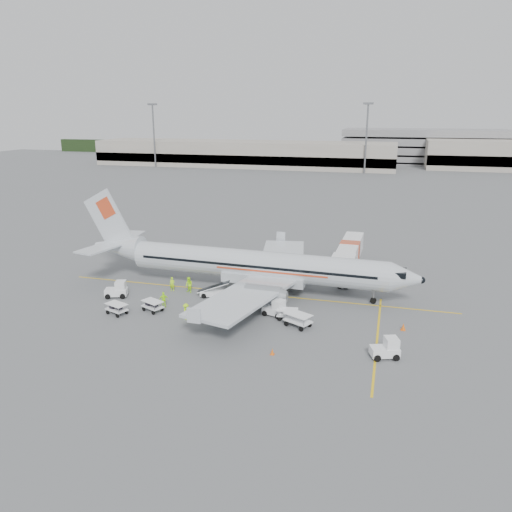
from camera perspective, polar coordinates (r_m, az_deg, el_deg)
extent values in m
plane|color=#56595B|center=(55.71, -0.55, -4.31)|extent=(360.00, 360.00, 0.00)
cube|color=yellow|center=(55.70, -0.55, -4.31)|extent=(44.00, 0.20, 0.01)
cube|color=yellow|center=(46.46, 13.68, -9.12)|extent=(0.20, 20.00, 0.01)
cone|color=orange|center=(48.59, 16.49, -7.74)|extent=(0.43, 0.43, 0.70)
cone|color=orange|center=(66.11, 1.36, -0.71)|extent=(0.37, 0.37, 0.60)
cone|color=orange|center=(42.30, 1.87, -10.85)|extent=(0.35, 0.35, 0.56)
imported|color=#A2E411|center=(57.06, -9.55, -3.18)|extent=(0.64, 0.48, 1.61)
imported|color=#A2E411|center=(56.23, -7.67, -3.29)|extent=(1.08, 1.01, 1.78)
imported|color=#A2E411|center=(49.23, -8.00, -6.29)|extent=(0.84, 1.16, 1.62)
imported|color=#A2E411|center=(52.53, -10.49, -4.92)|extent=(1.05, 0.82, 1.66)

